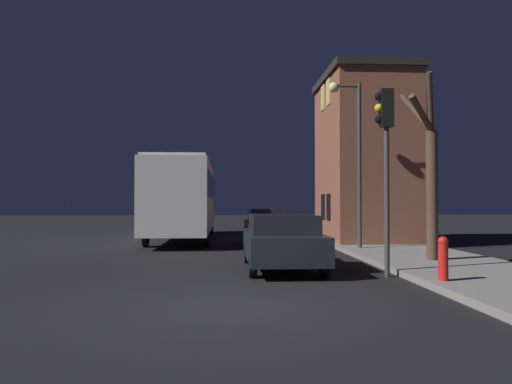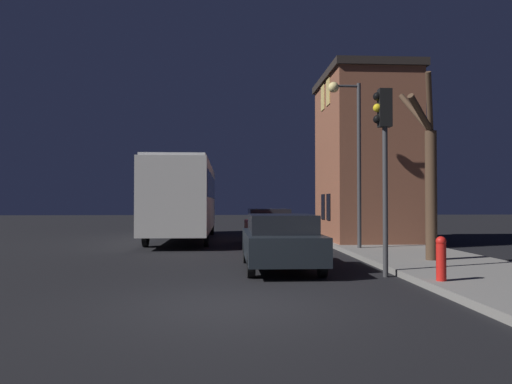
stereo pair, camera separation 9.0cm
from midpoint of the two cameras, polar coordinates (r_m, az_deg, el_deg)
The scene contains 9 objects.
ground_plane at distance 8.74m, azimuth -2.82°, elevation -12.74°, with size 120.00×120.00×0.00m, color black.
brick_building at distance 21.92m, azimuth 12.16°, elevation 4.00°, with size 3.58×5.44×7.09m.
streetlamp at distance 17.94m, azimuth 10.67°, elevation 6.07°, with size 1.16×0.38×5.83m.
traffic_light at distance 12.17m, azimuth 14.35°, elevation 5.55°, with size 0.43×0.24×4.42m.
bare_tree at distance 14.66m, azimuth 19.06°, elevation 1.99°, with size 1.11×1.88×5.10m.
bus at distance 23.46m, azimuth -8.33°, elevation -0.28°, with size 2.56×11.31×3.55m.
car_near_lane at distance 13.05m, azimuth 2.79°, elevation -5.57°, with size 1.85×4.34×1.44m.
car_mid_lane at distance 20.33m, azimuth 1.28°, elevation -3.96°, with size 1.78×4.54×1.48m.
fire_hydrant at distance 10.91m, azimuth 20.38°, elevation -7.01°, with size 0.21×0.21×0.91m.
Camera 1 is at (-0.15, -8.56, 1.75)m, focal length 35.00 mm.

